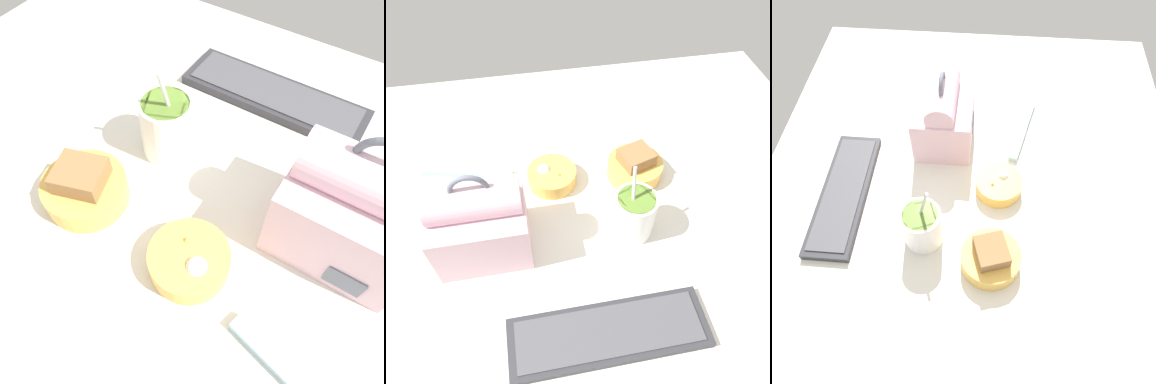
# 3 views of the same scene
# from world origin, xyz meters

# --- Properties ---
(desk_surface) EXTENTS (1.40, 1.10, 0.02)m
(desk_surface) POSITION_xyz_m (0.00, 0.00, 0.01)
(desk_surface) COLOR silver
(desk_surface) RESTS_ON ground
(keyboard) EXTENTS (0.36, 0.11, 0.02)m
(keyboard) POSITION_xyz_m (-0.01, 0.32, 0.03)
(keyboard) COLOR #2D2D33
(keyboard) RESTS_ON desk_surface
(lunch_bag) EXTENTS (0.19, 0.15, 0.22)m
(lunch_bag) POSITION_xyz_m (0.20, 0.08, 0.10)
(lunch_bag) COLOR beige
(lunch_bag) RESTS_ON desk_surface
(soup_cup) EXTENTS (0.09, 0.09, 0.18)m
(soup_cup) POSITION_xyz_m (-0.11, 0.10, 0.08)
(soup_cup) COLOR white
(soup_cup) RESTS_ON desk_surface
(bento_bowl_sandwich) EXTENTS (0.13, 0.13, 0.08)m
(bento_bowl_sandwich) POSITION_xyz_m (-0.16, -0.06, 0.05)
(bento_bowl_sandwich) COLOR #EAB24C
(bento_bowl_sandwich) RESTS_ON desk_surface
(bento_bowl_snacks) EXTENTS (0.12, 0.12, 0.05)m
(bento_bowl_snacks) POSITION_xyz_m (0.04, -0.07, 0.04)
(bento_bowl_snacks) COLOR #EAB24C
(bento_bowl_snacks) RESTS_ON desk_surface
(chopstick_case) EXTENTS (0.23, 0.08, 0.02)m
(chopstick_case) POSITION_xyz_m (0.24, -0.13, 0.03)
(chopstick_case) COLOR #99C6D6
(chopstick_case) RESTS_ON desk_surface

